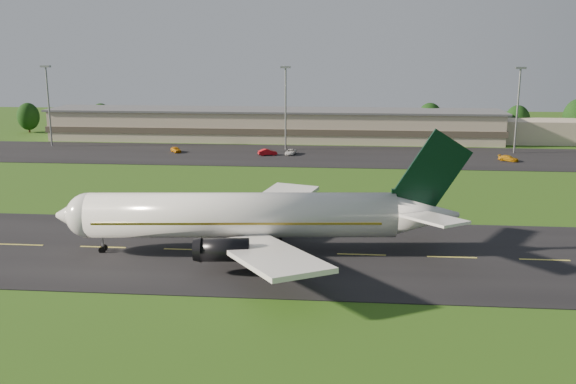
# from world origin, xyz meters

# --- Properties ---
(ground) EXTENTS (360.00, 360.00, 0.00)m
(ground) POSITION_xyz_m (0.00, 0.00, 0.00)
(ground) COLOR #244812
(ground) RESTS_ON ground
(taxiway) EXTENTS (220.00, 30.00, 0.10)m
(taxiway) POSITION_xyz_m (0.00, 0.00, 0.05)
(taxiway) COLOR black
(taxiway) RESTS_ON ground
(apron) EXTENTS (260.00, 30.00, 0.10)m
(apron) POSITION_xyz_m (0.00, 72.00, 0.05)
(apron) COLOR black
(apron) RESTS_ON ground
(airliner) EXTENTS (51.26, 41.99, 15.57)m
(airliner) POSITION_xyz_m (7.96, 0.08, 4.66)
(airliner) COLOR white
(airliner) RESTS_ON ground
(terminal) EXTENTS (145.00, 16.00, 8.40)m
(terminal) POSITION_xyz_m (6.40, 96.18, 3.99)
(terminal) COLOR #C4B296
(terminal) RESTS_ON ground
(light_mast_west) EXTENTS (2.40, 1.20, 20.35)m
(light_mast_west) POSITION_xyz_m (-55.00, 80.00, 12.74)
(light_mast_west) COLOR gray
(light_mast_west) RESTS_ON ground
(light_mast_centre) EXTENTS (2.40, 1.20, 20.35)m
(light_mast_centre) POSITION_xyz_m (5.00, 80.00, 12.74)
(light_mast_centre) COLOR gray
(light_mast_centre) RESTS_ON ground
(light_mast_east) EXTENTS (2.40, 1.20, 20.35)m
(light_mast_east) POSITION_xyz_m (60.00, 80.00, 12.74)
(light_mast_east) COLOR gray
(light_mast_east) RESTS_ON ground
(tree_line) EXTENTS (197.93, 9.53, 10.95)m
(tree_line) POSITION_xyz_m (40.25, 106.15, 5.06)
(tree_line) COLOR black
(tree_line) RESTS_ON ground
(service_vehicle_a) EXTENTS (3.55, 4.12, 1.34)m
(service_vehicle_a) POSITION_xyz_m (-20.92, 73.34, 0.77)
(service_vehicle_a) COLOR #C77B0B
(service_vehicle_a) RESTS_ON apron
(service_vehicle_b) EXTENTS (4.68, 2.89, 1.45)m
(service_vehicle_b) POSITION_xyz_m (1.57, 71.10, 0.83)
(service_vehicle_b) COLOR #A30A12
(service_vehicle_b) RESTS_ON apron
(service_vehicle_c) EXTENTS (2.57, 4.71, 1.25)m
(service_vehicle_c) POSITION_xyz_m (6.90, 72.59, 0.73)
(service_vehicle_c) COLOR silver
(service_vehicle_c) RESTS_ON apron
(service_vehicle_d) EXTENTS (4.70, 3.96, 1.29)m
(service_vehicle_d) POSITION_xyz_m (55.91, 68.29, 0.74)
(service_vehicle_d) COLOR #C5820B
(service_vehicle_d) RESTS_ON apron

